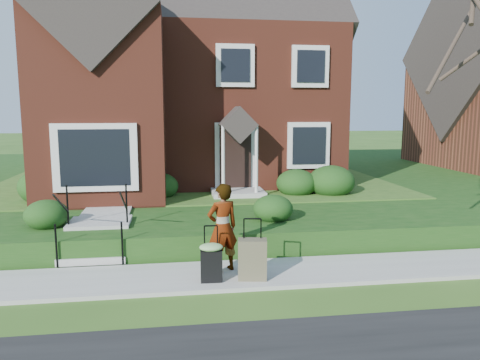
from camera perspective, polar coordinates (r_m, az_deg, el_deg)
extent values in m
plane|color=#2D5119|center=(9.35, -2.99, -11.81)|extent=(120.00, 120.00, 0.00)
cube|color=#9E9B93|center=(9.33, -2.99, -11.58)|extent=(60.00, 1.60, 0.08)
cube|color=#153D10|center=(20.42, 5.36, 0.24)|extent=(44.00, 20.00, 0.60)
cube|color=#9E9B93|center=(14.08, -15.13, -2.46)|extent=(1.20, 6.00, 0.06)
cube|color=maroon|center=(18.74, -5.95, 8.69)|extent=(10.00, 8.00, 5.40)
cube|color=maroon|center=(14.07, -16.69, 8.42)|extent=(3.60, 2.40, 5.40)
cube|color=silver|center=(12.99, -17.17, 2.66)|extent=(2.20, 0.30, 1.80)
cube|color=black|center=(14.89, -0.56, 2.40)|extent=(1.00, 0.12, 2.10)
cube|color=black|center=(15.36, 8.36, 4.19)|extent=(1.40, 0.10, 1.50)
cube|color=#9E9B93|center=(10.35, -17.64, -9.26)|extent=(1.40, 0.30, 0.15)
cube|color=#9E9B93|center=(10.59, -17.41, -8.00)|extent=(1.40, 0.30, 0.15)
cube|color=#9E9B93|center=(10.84, -17.20, -6.79)|extent=(1.40, 0.30, 0.15)
cube|color=#9E9B93|center=(11.08, -17.00, -5.63)|extent=(1.40, 0.30, 0.15)
cube|color=#9E9B93|center=(11.61, -16.60, -4.97)|extent=(1.40, 0.80, 0.15)
cylinder|color=black|center=(10.23, -21.49, -7.48)|extent=(0.04, 0.04, 0.90)
cylinder|color=black|center=(11.23, -20.29, -2.86)|extent=(0.04, 0.04, 0.90)
cylinder|color=black|center=(10.01, -14.17, -7.48)|extent=(0.04, 0.04, 0.90)
cylinder|color=black|center=(11.03, -13.66, -2.77)|extent=(0.04, 0.04, 0.90)
ellipsoid|color=#173610|center=(14.77, -22.58, -0.27)|extent=(1.57, 1.57, 1.10)
ellipsoid|color=#173610|center=(14.49, -9.88, -0.43)|extent=(1.19, 1.19, 0.83)
ellipsoid|color=#173610|center=(14.84, 6.91, -0.04)|extent=(1.27, 1.27, 0.89)
ellipsoid|color=#173610|center=(15.01, 11.08, 0.23)|extent=(1.46, 1.46, 1.03)
ellipsoid|color=#173610|center=(11.57, -22.55, -3.59)|extent=(0.99, 0.99, 0.69)
ellipsoid|color=#173610|center=(11.40, 4.05, -3.15)|extent=(0.97, 0.97, 0.68)
imported|color=#999999|center=(9.25, -2.15, -5.80)|extent=(0.74, 0.61, 1.76)
cube|color=black|center=(8.85, -3.51, -10.40)|extent=(0.41, 0.24, 0.60)
cylinder|color=black|center=(8.64, -3.56, -5.70)|extent=(0.24, 0.04, 0.03)
cylinder|color=black|center=(8.69, -4.34, -7.16)|extent=(0.02, 0.02, 0.45)
cylinder|color=black|center=(8.70, -2.75, -7.11)|extent=(0.02, 0.02, 0.45)
cylinder|color=black|center=(8.93, -4.41, -12.07)|extent=(0.04, 0.06, 0.06)
cylinder|color=black|center=(8.95, -2.59, -12.00)|extent=(0.04, 0.06, 0.06)
ellipsoid|color=#7DAF64|center=(8.74, -3.54, -8.11)|extent=(0.45, 0.38, 0.14)
cube|color=brown|center=(8.92, 1.52, -9.64)|extent=(0.58, 0.38, 0.77)
cylinder|color=black|center=(8.71, 1.54, -4.88)|extent=(0.32, 0.08, 0.03)
cylinder|color=black|center=(8.73, 0.49, -6.12)|extent=(0.02, 0.02, 0.38)
cylinder|color=black|center=(8.79, 2.57, -6.03)|extent=(0.02, 0.02, 0.38)
cylinder|color=black|center=(9.01, 0.31, -11.85)|extent=(0.05, 0.07, 0.06)
cylinder|color=black|center=(9.07, 2.70, -11.72)|extent=(0.05, 0.07, 0.06)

